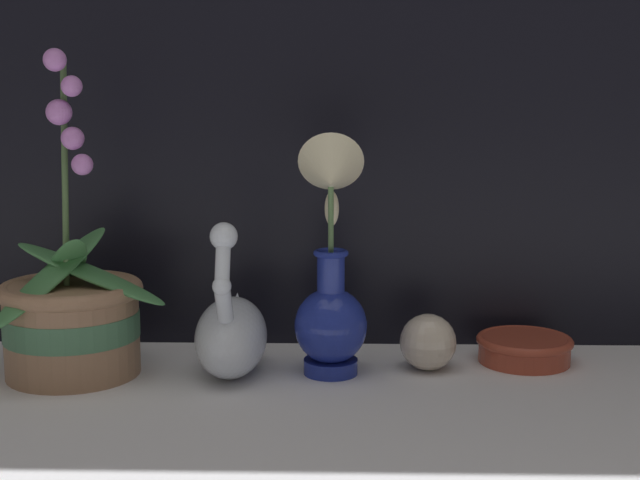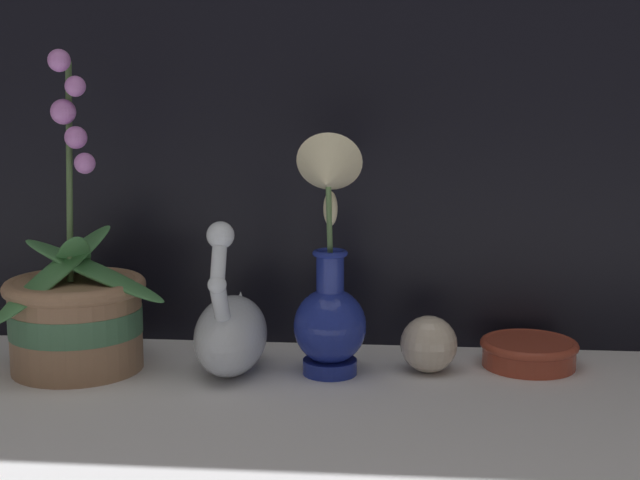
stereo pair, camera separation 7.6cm
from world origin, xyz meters
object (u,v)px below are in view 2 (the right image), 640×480
at_px(glass_sphere, 429,344).
at_px(amber_dish, 529,351).
at_px(orchid_potted_plant, 76,311).
at_px(swan_figurine, 231,330).
at_px(blue_vase, 329,287).

relative_size(glass_sphere, amber_dish, 0.57).
distance_m(orchid_potted_plant, swan_figurine, 0.21).
relative_size(blue_vase, amber_dish, 2.41).
xyz_separation_m(swan_figurine, amber_dish, (0.39, 0.06, -0.04)).
bearing_deg(swan_figurine, blue_vase, -0.80).
bearing_deg(glass_sphere, amber_dish, 15.25).
height_order(orchid_potted_plant, blue_vase, orchid_potted_plant).
bearing_deg(glass_sphere, orchid_potted_plant, -176.42).
distance_m(swan_figurine, amber_dish, 0.40).
bearing_deg(amber_dish, glass_sphere, -164.75).
xyz_separation_m(orchid_potted_plant, glass_sphere, (0.46, 0.03, -0.04)).
bearing_deg(blue_vase, orchid_potted_plant, 179.99).
height_order(swan_figurine, blue_vase, blue_vase).
height_order(orchid_potted_plant, amber_dish, orchid_potted_plant).
xyz_separation_m(orchid_potted_plant, swan_figurine, (0.20, 0.00, -0.02)).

